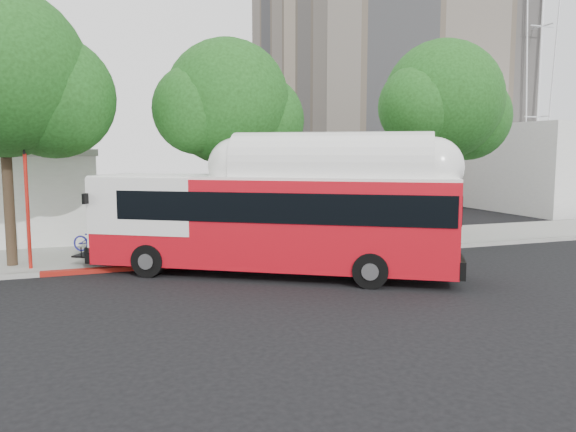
% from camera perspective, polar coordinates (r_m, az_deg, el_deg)
% --- Properties ---
extents(ground, '(120.00, 120.00, 0.00)m').
position_cam_1_polar(ground, '(17.93, 1.71, -6.87)').
color(ground, black).
rests_on(ground, ground).
extents(sidewalk, '(60.00, 5.00, 0.15)m').
position_cam_1_polar(sidewalk, '(23.96, -3.97, -3.24)').
color(sidewalk, gray).
rests_on(sidewalk, ground).
extents(curb_strip, '(60.00, 0.30, 0.15)m').
position_cam_1_polar(curb_strip, '(21.51, -2.08, -4.37)').
color(curb_strip, gray).
rests_on(curb_strip, ground).
extents(red_curb_segment, '(10.00, 0.32, 0.16)m').
position_cam_1_polar(red_curb_segment, '(20.82, -10.01, -4.83)').
color(red_curb_segment, maroon).
rests_on(red_curb_segment, ground).
extents(street_tree_left, '(6.67, 5.80, 9.74)m').
position_cam_1_polar(street_tree_left, '(22.03, -25.81, 12.30)').
color(street_tree_left, '#2D2116').
rests_on(street_tree_left, ground).
extents(street_tree_mid, '(5.75, 5.00, 8.62)m').
position_cam_1_polar(street_tree_mid, '(23.08, -5.23, 10.90)').
color(street_tree_mid, '#2D2116').
rests_on(street_tree_mid, ground).
extents(street_tree_right, '(6.21, 5.40, 9.18)m').
position_cam_1_polar(street_tree_right, '(27.23, 16.17, 10.76)').
color(street_tree_right, '#2D2116').
rests_on(street_tree_right, ground).
extents(transit_bus, '(12.23, 8.75, 3.85)m').
position_cam_1_polar(transit_bus, '(18.84, -1.45, -0.64)').
color(transit_bus, red).
rests_on(transit_bus, ground).
extents(signal_pole, '(0.12, 0.41, 4.32)m').
position_cam_1_polar(signal_pole, '(21.09, -24.94, 0.66)').
color(signal_pole, red).
rests_on(signal_pole, ground).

